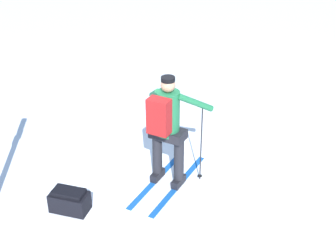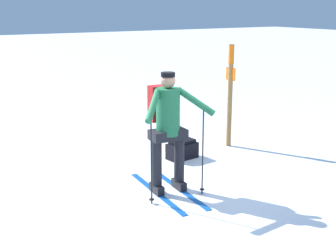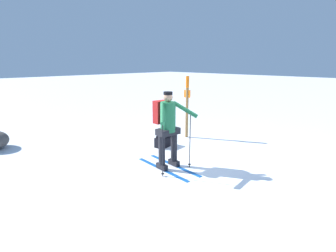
% 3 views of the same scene
% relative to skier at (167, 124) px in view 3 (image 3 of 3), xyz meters
% --- Properties ---
extents(ground_plane, '(80.00, 80.00, 0.00)m').
position_rel_skier_xyz_m(ground_plane, '(-0.43, -0.62, -1.02)').
color(ground_plane, white).
extents(skier, '(1.76, 1.09, 1.76)m').
position_rel_skier_xyz_m(skier, '(0.00, 0.00, 0.00)').
color(skier, '#144C9E').
rests_on(skier, ground_plane).
extents(dropped_backpack, '(0.35, 0.56, 0.34)m').
position_rel_skier_xyz_m(dropped_backpack, '(1.13, -1.01, -0.86)').
color(dropped_backpack, black).
rests_on(dropped_backpack, ground_plane).
extents(trail_marker, '(0.24, 0.11, 1.95)m').
position_rel_skier_xyz_m(trail_marker, '(1.31, -2.21, 0.12)').
color(trail_marker, olive).
rests_on(trail_marker, ground_plane).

